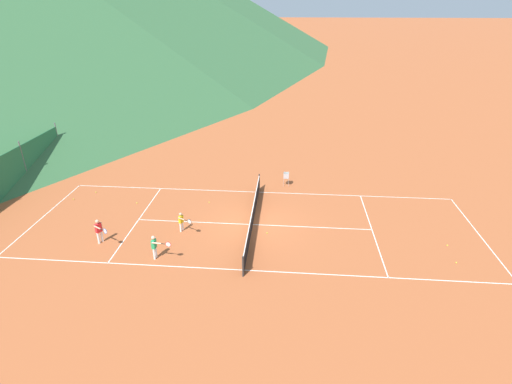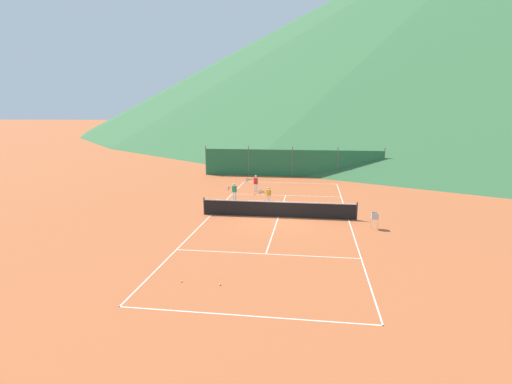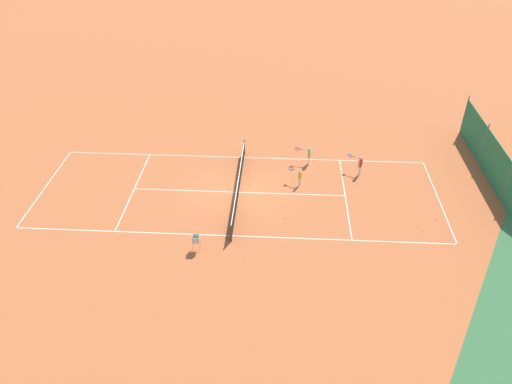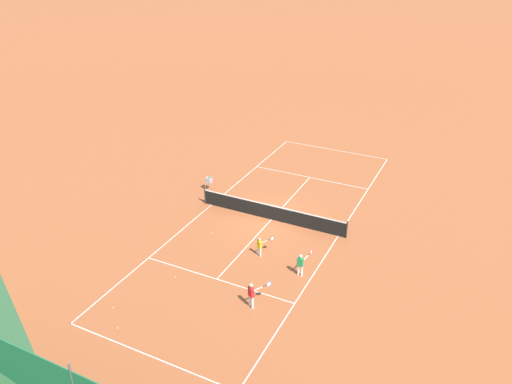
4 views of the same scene
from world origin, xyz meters
name	(u,v)px [view 3 (image 3 of 4)]	position (x,y,z in m)	size (l,w,h in m)	color
ground_plane	(239,192)	(0.00, 0.00, 0.00)	(600.00, 600.00, 0.00)	#A8542D
court_line_markings	(239,192)	(0.00, 0.00, 0.00)	(8.25, 23.85, 0.01)	white
tennis_net	(239,185)	(0.00, 0.00, 0.50)	(9.18, 0.08, 1.06)	#2D2D2D
windscreen_fence_far	(507,183)	(0.00, 15.50, 1.31)	(17.28, 0.08, 2.90)	#236B42
player_far_baseline	(360,164)	(-2.45, 7.44, 0.76)	(0.85, 0.91, 1.31)	white
player_near_service	(299,176)	(-1.03, 3.63, 0.65)	(0.71, 0.82, 1.10)	white
player_near_baseline	(308,154)	(-3.53, 4.26, 0.71)	(0.48, 1.00, 1.22)	white
tennis_ball_service_box	(86,175)	(-1.26, -9.87, 0.03)	(0.07, 0.07, 0.07)	#CCE033
tennis_ball_near_corner	(423,231)	(3.14, 10.32, 0.03)	(0.07, 0.07, 0.07)	#CCE033
tennis_ball_mid_court	(286,217)	(2.36, 2.86, 0.03)	(0.07, 0.07, 0.07)	#CCE033
tennis_ball_by_net_left	(362,215)	(1.91, 7.19, 0.03)	(0.07, 0.07, 0.07)	#CCE033
tennis_ball_alley_left	(94,163)	(-2.73, -9.78, 0.03)	(0.07, 0.07, 0.07)	#CCE033
tennis_ball_far_corner	(436,220)	(2.07, 11.25, 0.03)	(0.07, 0.07, 0.07)	#CCE033
tennis_ball_by_net_right	(226,183)	(-0.88, -0.84, 0.03)	(0.07, 0.07, 0.07)	#CCE033
ball_hopper	(196,240)	(5.30, -1.71, 0.66)	(0.36, 0.36, 0.89)	#B7B7BC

